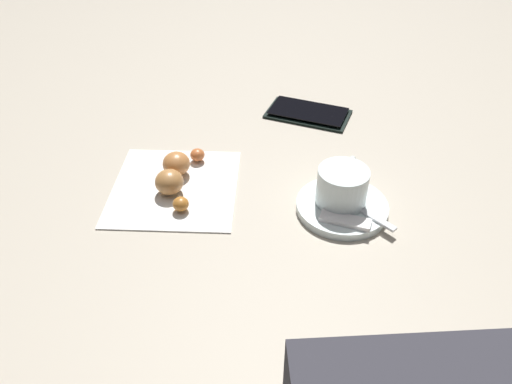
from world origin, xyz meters
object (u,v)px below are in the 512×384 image
object	(u,v)px
napkin	(175,187)
cell_phone	(308,113)
saucer	(342,207)
espresso_cup	(342,186)
teaspoon	(344,199)
sugar_packet	(345,220)
croissant	(175,173)

from	to	relation	value
napkin	cell_phone	distance (m)	0.29
saucer	espresso_cup	bearing A→B (deg)	-75.72
espresso_cup	teaspoon	xyz separation A→B (m)	(-0.00, -0.00, -0.02)
saucer	sugar_packet	distance (m)	0.04
sugar_packet	napkin	distance (m)	0.24
sugar_packet	saucer	bearing A→B (deg)	106.74
cell_phone	napkin	bearing A→B (deg)	43.54
napkin	cell_phone	xyz separation A→B (m)	(-0.21, -0.20, 0.00)
saucer	napkin	bearing A→B (deg)	-13.14
espresso_cup	sugar_packet	size ratio (longest dim) A/B	1.38
teaspoon	croissant	xyz separation A→B (m)	(0.23, -0.05, 0.01)
saucer	teaspoon	distance (m)	0.01
sugar_packet	espresso_cup	bearing A→B (deg)	109.42
croissant	cell_phone	world-z (taller)	croissant
teaspoon	napkin	bearing A→B (deg)	-11.48
croissant	cell_phone	xyz separation A→B (m)	(-0.21, -0.19, -0.01)
espresso_cup	croissant	size ratio (longest dim) A/B	0.61
teaspoon	croissant	size ratio (longest dim) A/B	0.69
espresso_cup	teaspoon	distance (m)	0.02
sugar_packet	croissant	world-z (taller)	croissant
saucer	sugar_packet	world-z (taller)	sugar_packet
espresso_cup	croissant	world-z (taller)	espresso_cup
espresso_cup	cell_phone	bearing A→B (deg)	-86.14
espresso_cup	cell_phone	xyz separation A→B (m)	(0.02, -0.24, -0.03)
saucer	cell_phone	distance (m)	0.25
saucer	cell_phone	bearing A→B (deg)	-85.87
espresso_cup	napkin	xyz separation A→B (m)	(0.22, -0.05, -0.03)
saucer	napkin	distance (m)	0.23
cell_phone	sugar_packet	bearing A→B (deg)	93.13
teaspoon	sugar_packet	world-z (taller)	teaspoon
croissant	cell_phone	distance (m)	0.28
sugar_packet	cell_phone	world-z (taller)	sugar_packet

